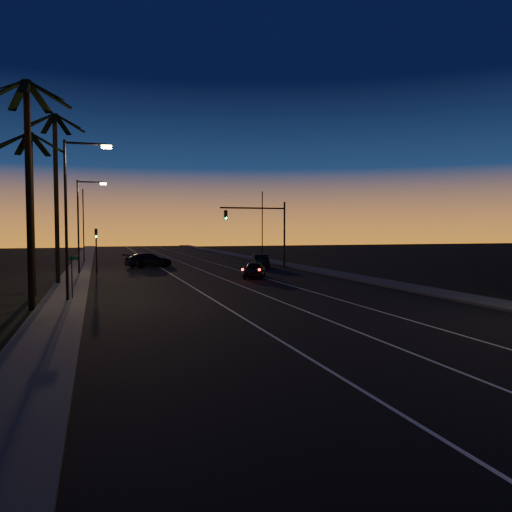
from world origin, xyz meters
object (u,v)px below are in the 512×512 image
object	(u,v)px
signal_mast	(263,223)
right_car	(261,261)
cross_car	(149,260)
lead_car	(254,270)

from	to	relation	value
signal_mast	right_car	distance (m)	4.17
signal_mast	right_car	bearing A→B (deg)	88.00
cross_car	lead_car	bearing A→B (deg)	-63.49
right_car	signal_mast	bearing A→B (deg)	-92.00
lead_car	right_car	xyz separation A→B (m)	(3.95, 10.33, 0.03)
signal_mast	lead_car	xyz separation A→B (m)	(-3.92, -9.43, -4.09)
signal_mast	cross_car	world-z (taller)	signal_mast
lead_car	right_car	world-z (taller)	right_car
lead_car	cross_car	world-z (taller)	cross_car
signal_mast	cross_car	size ratio (longest dim) A/B	1.25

